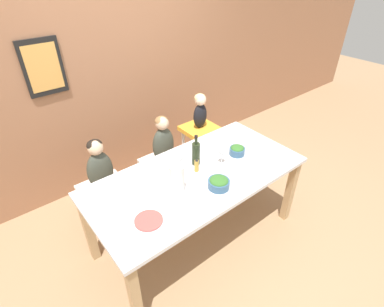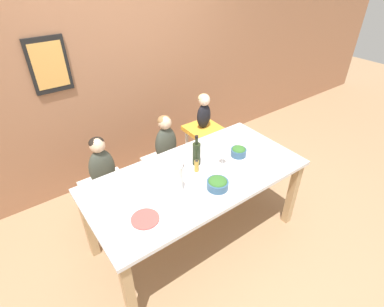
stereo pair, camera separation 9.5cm
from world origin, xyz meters
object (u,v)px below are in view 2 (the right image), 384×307
(person_child_center, at_px, (166,139))
(paper_towel_roll, at_px, (175,179))
(salad_bowl_large, at_px, (218,184))
(wine_glass_far, at_px, (179,157))
(person_baby_right, at_px, (204,109))
(wine_bottle, at_px, (196,153))
(dinner_plate_back_right, at_px, (230,140))
(salad_bowl_small, at_px, (239,151))
(dinner_plate_back_left, at_px, (127,185))
(person_child_left, at_px, (101,163))
(chair_far_center, at_px, (167,165))
(chair_far_left, at_px, (107,191))
(wine_glass_near, at_px, (223,152))
(dinner_plate_front_left, at_px, (145,219))
(chair_right_highchair, at_px, (203,138))

(person_child_center, distance_m, paper_towel_roll, 0.88)
(salad_bowl_large, bearing_deg, wine_glass_far, 105.38)
(person_baby_right, distance_m, wine_bottle, 0.79)
(person_baby_right, distance_m, dinner_plate_back_right, 0.48)
(wine_bottle, height_order, salad_bowl_small, wine_bottle)
(dinner_plate_back_right, bearing_deg, dinner_plate_back_left, -179.01)
(person_child_left, xyz_separation_m, wine_glass_far, (0.50, -0.55, 0.17))
(chair_far_center, distance_m, person_baby_right, 0.73)
(person_child_left, relative_size, person_child_center, 1.00)
(chair_far_left, distance_m, wine_glass_near, 1.22)
(person_baby_right, xyz_separation_m, wine_glass_near, (-0.35, -0.72, -0.02))
(chair_far_left, distance_m, wine_bottle, 1.01)
(salad_bowl_small, distance_m, dinner_plate_back_right, 0.28)
(chair_far_left, distance_m, dinner_plate_front_left, 0.97)
(person_child_center, distance_m, dinner_plate_back_left, 0.82)
(person_child_left, xyz_separation_m, paper_towel_roll, (0.32, -0.77, 0.17))
(chair_far_center, height_order, dinner_plate_back_right, dinner_plate_back_right)
(person_child_left, height_order, wine_glass_near, person_child_left)
(chair_right_highchair, xyz_separation_m, paper_towel_roll, (-0.89, -0.77, 0.34))
(wine_glass_far, xyz_separation_m, salad_bowl_small, (0.56, -0.15, -0.09))
(chair_right_highchair, xyz_separation_m, person_child_center, (-0.50, 0.00, 0.17))
(chair_right_highchair, height_order, person_baby_right, person_baby_right)
(salad_bowl_large, height_order, dinner_plate_front_left, salad_bowl_large)
(paper_towel_roll, height_order, wine_glass_far, paper_towel_roll)
(chair_right_highchair, relative_size, dinner_plate_front_left, 3.49)
(wine_bottle, bearing_deg, person_baby_right, 47.15)
(wine_glass_far, distance_m, dinner_plate_front_left, 0.64)
(wine_glass_near, bearing_deg, dinner_plate_front_left, -168.55)
(chair_far_center, height_order, person_child_center, person_child_center)
(chair_far_left, distance_m, dinner_plate_back_right, 1.32)
(person_child_center, relative_size, person_baby_right, 1.34)
(chair_far_left, height_order, dinner_plate_back_left, dinner_plate_back_left)
(chair_far_center, relative_size, wine_glass_far, 2.46)
(person_baby_right, relative_size, salad_bowl_small, 2.73)
(chair_far_left, height_order, dinner_plate_front_left, dinner_plate_front_left)
(dinner_plate_back_right, bearing_deg, wine_glass_near, -142.06)
(person_child_center, height_order, dinner_plate_back_left, person_child_center)
(paper_towel_roll, relative_size, dinner_plate_back_right, 1.25)
(person_baby_right, height_order, dinner_plate_back_right, person_baby_right)
(person_child_left, height_order, wine_glass_far, person_child_left)
(person_child_left, height_order, person_baby_right, person_baby_right)
(paper_towel_roll, relative_size, dinner_plate_front_left, 1.25)
(wine_glass_near, relative_size, wine_glass_far, 1.00)
(paper_towel_roll, distance_m, dinner_plate_back_right, 0.93)
(wine_bottle, height_order, paper_towel_roll, wine_bottle)
(paper_towel_roll, distance_m, dinner_plate_back_left, 0.42)
(salad_bowl_large, bearing_deg, dinner_plate_front_left, 176.14)
(salad_bowl_small, bearing_deg, chair_far_center, 117.28)
(person_baby_right, height_order, dinner_plate_front_left, person_baby_right)
(person_child_center, xyz_separation_m, wine_bottle, (-0.03, -0.57, 0.15))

